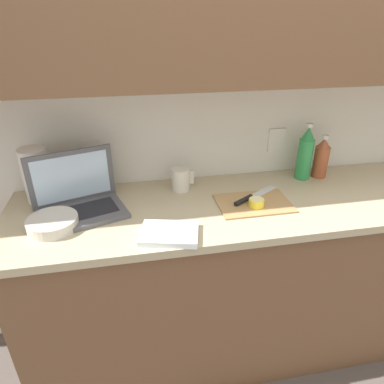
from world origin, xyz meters
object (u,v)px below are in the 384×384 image
knife (249,198)px  bottle_oil_tall (305,154)px  bowl_white (53,223)px  paper_towel_roll (37,175)px  cutting_board (254,203)px  lemon_half_cut (256,203)px  measuring_cup (181,179)px  laptop (78,198)px  bottle_green_soda (321,158)px

knife → bottle_oil_tall: 0.42m
bowl_white → paper_towel_roll: paper_towel_roll is taller
knife → cutting_board: bearing=-98.0°
lemon_half_cut → bottle_oil_tall: (0.34, 0.25, 0.11)m
measuring_cup → bowl_white: measuring_cup is taller
cutting_board → bottle_oil_tall: bearing=32.8°
laptop → cutting_board: laptop is taller
cutting_board → measuring_cup: bearing=145.6°
lemon_half_cut → paper_towel_roll: (-0.94, 0.26, 0.10)m
bowl_white → bottle_green_soda: bearing=11.2°
laptop → bottle_green_soda: bearing=-11.5°
cutting_board → bottle_green_soda: bottle_green_soda is taller
lemon_half_cut → bottle_oil_tall: 0.44m
cutting_board → measuring_cup: measuring_cup is taller
lemon_half_cut → bottle_oil_tall: bottle_oil_tall is taller
laptop → paper_towel_roll: laptop is taller
bowl_white → bottle_oil_tall: bearing=12.0°
laptop → knife: laptop is taller
bottle_green_soda → bowl_white: (-1.29, -0.26, -0.08)m
lemon_half_cut → bottle_oil_tall: size_ratio=0.23×
knife → measuring_cup: size_ratio=2.34×
cutting_board → measuring_cup: size_ratio=2.99×
cutting_board → paper_towel_roll: size_ratio=1.32×
laptop → measuring_cup: 0.48m
laptop → lemon_half_cut: laptop is taller
measuring_cup → paper_towel_roll: 0.65m
cutting_board → bottle_oil_tall: (0.34, 0.22, 0.13)m
bottle_green_soda → paper_towel_roll: (-1.38, 0.00, 0.02)m
bottle_oil_tall → knife: bearing=-152.0°
measuring_cup → laptop: bearing=-165.8°
laptop → bottle_green_soda: (1.20, 0.13, 0.04)m
bowl_white → paper_towel_roll: size_ratio=0.80×
bottle_green_soda → bottle_oil_tall: size_ratio=0.77×
knife → paper_towel_roll: bearing=135.9°
laptop → bowl_white: 0.16m
knife → paper_towel_roll: paper_towel_roll is taller
lemon_half_cut → paper_towel_roll: bearing=164.8°
knife → measuring_cup: bearing=116.2°
lemon_half_cut → bottle_green_soda: size_ratio=0.30×
bottle_green_soda → measuring_cup: size_ratio=2.06×
laptop → bowl_white: (-0.09, -0.12, -0.04)m
lemon_half_cut → paper_towel_roll: size_ratio=0.27×
laptop → knife: size_ratio=1.61×
lemon_half_cut → bottle_green_soda: (0.44, 0.25, 0.08)m
laptop → bottle_oil_tall: bottle_oil_tall is taller
bowl_white → paper_towel_roll: (-0.09, 0.26, 0.10)m
laptop → cutting_board: size_ratio=1.26×
measuring_cup → cutting_board: bearing=-34.4°
measuring_cup → bowl_white: size_ratio=0.55×
laptop → bowl_white: laptop is taller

